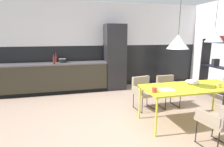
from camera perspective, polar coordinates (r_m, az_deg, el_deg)
The scene contains 19 objects.
ground_plane at distance 3.59m, azimuth 5.27°, elevation -16.88°, with size 9.66×9.66×0.00m, color tan.
back_wall_splashback_dark at distance 6.19m, azimuth -3.93°, elevation 2.35°, with size 7.43×0.12×1.40m, color black.
back_wall_panel_upper at distance 6.12m, azimuth -4.12°, elevation 15.42°, with size 7.43×0.12×1.40m, color silver.
kitchen_counter at distance 5.83m, azimuth -20.23°, elevation -1.40°, with size 3.70×0.63×0.92m.
refrigerator_column at distance 5.89m, azimuth 0.90°, elevation 5.22°, with size 0.63×0.60×2.08m, color #232326.
dining_table at distance 3.90m, azimuth 23.78°, elevation -4.38°, with size 1.94×0.81×0.74m.
armchair_far_side at distance 4.68m, azimuth 17.17°, elevation -3.90°, with size 0.51×0.49×0.74m.
armchair_facing_counter at distance 3.26m, azimuth 31.48°, elevation -11.97°, with size 0.56×0.55×0.75m.
armchair_by_stool at distance 4.38m, azimuth 9.91°, elevation -4.80°, with size 0.56×0.55×0.76m.
fruit_bowl at distance 4.06m, azimuth 24.04°, elevation -2.43°, with size 0.26×0.26×0.08m.
open_book at distance 3.49m, azimuth 16.95°, elevation -4.91°, with size 0.26×0.23×0.02m.
mug_dark_espresso at distance 3.28m, azimuth 13.28°, elevation -5.10°, with size 0.13×0.09×0.09m.
mug_glass_clear at distance 4.05m, azimuth 30.61°, elevation -3.18°, with size 0.13×0.09×0.09m.
cooking_pot at distance 5.74m, azimuth -15.40°, elevation 3.99°, with size 0.22×0.22×0.15m.
bottle_oil_tall at distance 5.88m, azimuth -17.25°, elevation 4.60°, with size 0.07×0.07×0.30m.
bottle_wine_green at distance 5.50m, azimuth -17.92°, elevation 4.04°, with size 0.06×0.06×0.27m.
open_shelf_unit at distance 5.65m, azimuth 30.35°, elevation 1.91°, with size 0.30×0.95×1.72m.
pendant_lamp_over_table_near at distance 3.52m, azimuth 20.19°, elevation 9.44°, with size 0.40×0.40×1.27m.
pendant_lamp_over_table_far at distance 4.01m, azimuth 29.66°, elevation 10.49°, with size 0.33×0.33×1.15m.
Camera 1 is at (-1.06, -2.96, 1.72)m, focal length 28.86 mm.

